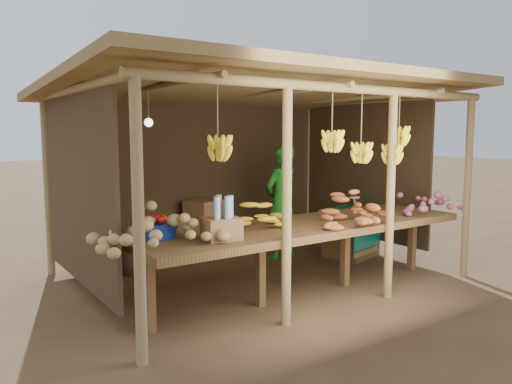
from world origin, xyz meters
TOP-DOWN VIEW (x-y plane):
  - ground at (0.00, 0.00)m, footprint 60.00×60.00m
  - stall_structure at (-0.04, -0.04)m, footprint 4.70×3.50m
  - counter at (0.00, -0.95)m, footprint 3.90×1.05m
  - potato_heap at (-1.73, -1.01)m, footprint 1.15×0.81m
  - sweet_potato_heap at (0.45, -1.24)m, footprint 1.11×0.91m
  - onion_heap at (1.71, -1.15)m, footprint 1.02×0.83m
  - banana_pile at (-0.53, -0.90)m, footprint 0.64×0.51m
  - tomato_basin at (-1.63, -0.69)m, footprint 0.40×0.40m
  - bottle_box at (-1.17, -1.15)m, footprint 0.35×0.29m
  - vendor at (0.78, 0.51)m, footprint 0.65×0.49m
  - tarp_crate at (1.68, 0.02)m, footprint 0.89×0.82m
  - carton_stack at (-0.25, 1.20)m, footprint 1.17×0.57m
  - burlap_sacks at (-1.44, 0.96)m, footprint 0.92×0.48m

SIDE VIEW (x-z plane):
  - ground at x=0.00m, z-range 0.00..0.00m
  - burlap_sacks at x=-1.44m, z-range -0.04..0.61m
  - carton_stack at x=-0.25m, z-range -0.05..0.75m
  - tarp_crate at x=1.68m, z-range -0.08..0.81m
  - counter at x=0.00m, z-range 0.34..1.14m
  - vendor at x=0.78m, z-range 0.00..1.61m
  - tomato_basin at x=-1.63m, z-range 0.78..0.99m
  - bottle_box at x=-1.17m, z-range 0.75..1.16m
  - banana_pile at x=-0.53m, z-range 0.80..1.15m
  - sweet_potato_heap at x=0.45m, z-range 0.80..1.16m
  - onion_heap at x=1.71m, z-range 0.80..1.16m
  - potato_heap at x=-1.73m, z-range 0.80..1.17m
  - stall_structure at x=-0.04m, z-range 0.70..3.13m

